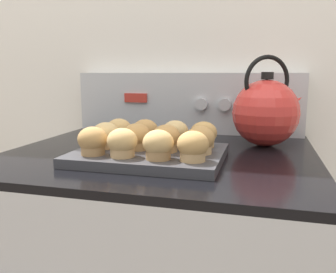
# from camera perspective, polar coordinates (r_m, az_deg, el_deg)

# --- Properties ---
(wall_back) EXTENTS (8.00, 0.05, 2.40)m
(wall_back) POSITION_cam_1_polar(r_m,az_deg,el_deg) (1.28, 3.57, 13.29)
(wall_back) COLOR white
(wall_back) RESTS_ON ground_plane
(control_panel) EXTENTS (0.78, 0.07, 0.20)m
(control_panel) POSITION_cam_1_polar(r_m,az_deg,el_deg) (1.23, 3.07, 5.40)
(control_panel) COLOR #B7BABF
(control_panel) RESTS_ON stove_range
(muffin_pan) EXTENTS (0.35, 0.27, 0.02)m
(muffin_pan) POSITION_cam_1_polar(r_m,az_deg,el_deg) (0.85, -2.70, -2.98)
(muffin_pan) COLOR #38383D
(muffin_pan) RESTS_ON stove_range
(muffin_r0_c0) EXTENTS (0.07, 0.07, 0.06)m
(muffin_r0_c0) POSITION_cam_1_polar(r_m,az_deg,el_deg) (0.81, -11.99, -0.76)
(muffin_r0_c0) COLOR #A37A4C
(muffin_r0_c0) RESTS_ON muffin_pan
(muffin_r0_c1) EXTENTS (0.07, 0.07, 0.06)m
(muffin_r0_c1) POSITION_cam_1_polar(r_m,az_deg,el_deg) (0.78, -7.35, -1.06)
(muffin_r0_c1) COLOR tan
(muffin_r0_c1) RESTS_ON muffin_pan
(muffin_r0_c2) EXTENTS (0.07, 0.07, 0.06)m
(muffin_r0_c2) POSITION_cam_1_polar(r_m,az_deg,el_deg) (0.75, -1.58, -1.40)
(muffin_r0_c2) COLOR #A37A4C
(muffin_r0_c2) RESTS_ON muffin_pan
(muffin_r0_c3) EXTENTS (0.07, 0.07, 0.06)m
(muffin_r0_c3) POSITION_cam_1_polar(r_m,az_deg,el_deg) (0.74, 4.00, -1.63)
(muffin_r0_c3) COLOR tan
(muffin_r0_c3) RESTS_ON muffin_pan
(muffin_r1_c0) EXTENTS (0.07, 0.07, 0.06)m
(muffin_r1_c0) POSITION_cam_1_polar(r_m,az_deg,el_deg) (0.88, -9.93, 0.13)
(muffin_r1_c0) COLOR tan
(muffin_r1_c0) RESTS_ON muffin_pan
(muffin_r1_c1) EXTENTS (0.07, 0.07, 0.06)m
(muffin_r1_c1) POSITION_cam_1_polar(r_m,az_deg,el_deg) (0.85, -5.06, -0.09)
(muffin_r1_c1) COLOR tan
(muffin_r1_c1) RESTS_ON muffin_pan
(muffin_r1_c2) EXTENTS (0.07, 0.07, 0.06)m
(muffin_r1_c2) POSITION_cam_1_polar(r_m,az_deg,el_deg) (0.83, -0.32, -0.35)
(muffin_r1_c2) COLOR tan
(muffin_r1_c2) RESTS_ON muffin_pan
(muffin_r1_c3) EXTENTS (0.07, 0.07, 0.06)m
(muffin_r1_c3) POSITION_cam_1_polar(r_m,az_deg,el_deg) (0.81, 5.16, -0.63)
(muffin_r1_c3) COLOR tan
(muffin_r1_c3) RESTS_ON muffin_pan
(muffin_r2_c0) EXTENTS (0.07, 0.07, 0.06)m
(muffin_r2_c0) POSITION_cam_1_polar(r_m,az_deg,el_deg) (0.95, -7.86, 0.87)
(muffin_r2_c0) COLOR tan
(muffin_r2_c0) RESTS_ON muffin_pan
(muffin_r2_c1) EXTENTS (0.07, 0.07, 0.06)m
(muffin_r2_c1) POSITION_cam_1_polar(r_m,az_deg,el_deg) (0.93, -3.67, 0.73)
(muffin_r2_c1) COLOR #A37A4C
(muffin_r2_c1) RESTS_ON muffin_pan
(muffin_r2_c2) EXTENTS (0.07, 0.07, 0.06)m
(muffin_r2_c2) POSITION_cam_1_polar(r_m,az_deg,el_deg) (0.90, 1.18, 0.50)
(muffin_r2_c2) COLOR #A37A4C
(muffin_r2_c2) RESTS_ON muffin_pan
(muffin_r2_c3) EXTENTS (0.07, 0.07, 0.06)m
(muffin_r2_c3) POSITION_cam_1_polar(r_m,az_deg,el_deg) (0.89, 5.72, 0.28)
(muffin_r2_c3) COLOR tan
(muffin_r2_c3) RESTS_ON muffin_pan
(tea_kettle) EXTENTS (0.21, 0.19, 0.25)m
(tea_kettle) POSITION_cam_1_polar(r_m,az_deg,el_deg) (1.03, 15.47, 3.87)
(tea_kettle) COLOR red
(tea_kettle) RESTS_ON stove_range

